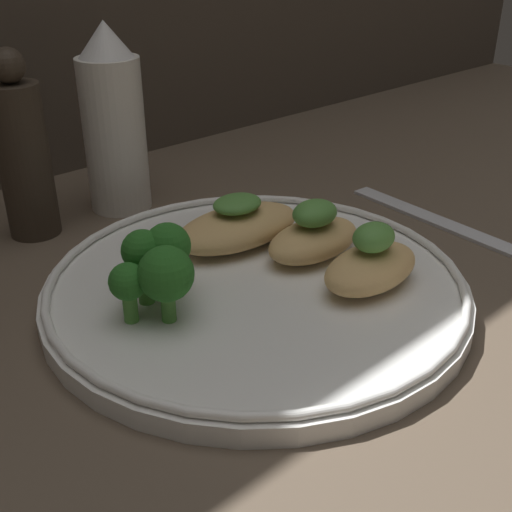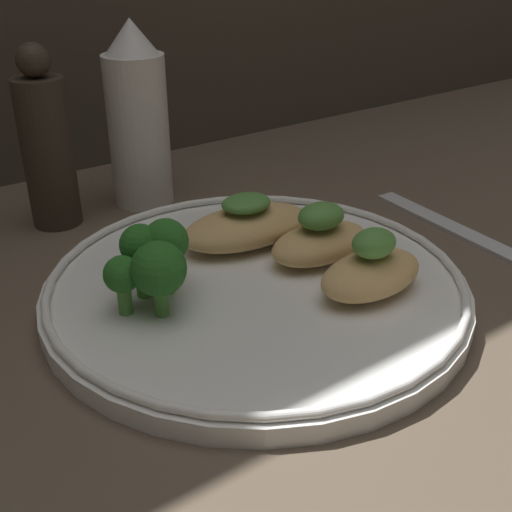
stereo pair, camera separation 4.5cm
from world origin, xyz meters
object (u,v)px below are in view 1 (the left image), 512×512
object	(u,v)px
pepper_grinder	(23,155)
sauce_bottle	(114,123)
plate	(256,286)
broccoli_bunch	(155,264)

from	to	relation	value
pepper_grinder	sauce_bottle	bearing A→B (deg)	0.00
plate	broccoli_bunch	world-z (taller)	broccoli_bunch
plate	pepper_grinder	xyz separation A→B (cm)	(-6.95, 20.91, 6.11)
plate	sauce_bottle	bearing A→B (deg)	85.41
pepper_grinder	plate	bearing A→B (deg)	-71.60
broccoli_bunch	sauce_bottle	world-z (taller)	sauce_bottle
sauce_bottle	pepper_grinder	size ratio (longest dim) A/B	1.07
plate	sauce_bottle	world-z (taller)	sauce_bottle
broccoli_bunch	pepper_grinder	size ratio (longest dim) A/B	0.40
broccoli_bunch	sauce_bottle	distance (cm)	21.62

